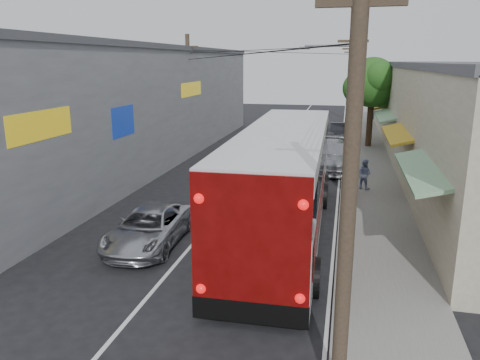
# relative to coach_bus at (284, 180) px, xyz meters

# --- Properties ---
(ground) EXTENTS (120.00, 120.00, 0.00)m
(ground) POSITION_rel_coach_bus_xyz_m (-2.95, -6.84, -2.05)
(ground) COLOR black
(ground) RESTS_ON ground
(sidewalk) EXTENTS (3.00, 80.00, 0.12)m
(sidewalk) POSITION_rel_coach_bus_xyz_m (3.55, 13.16, -1.99)
(sidewalk) COLOR slate
(sidewalk) RESTS_ON ground
(building_right) EXTENTS (7.09, 40.00, 6.25)m
(building_right) POSITION_rel_coach_bus_xyz_m (8.04, 15.16, 1.10)
(building_right) COLOR beige
(building_right) RESTS_ON ground
(building_left) EXTENTS (7.20, 36.00, 7.25)m
(building_left) POSITION_rel_coach_bus_xyz_m (-11.44, 11.16, 1.61)
(building_left) COLOR gray
(building_left) RESTS_ON ground
(utility_poles) EXTENTS (11.80, 45.28, 8.00)m
(utility_poles) POSITION_rel_coach_bus_xyz_m (0.18, 13.49, 2.08)
(utility_poles) COLOR #473828
(utility_poles) RESTS_ON ground
(street_tree) EXTENTS (4.40, 4.00, 6.60)m
(street_tree) POSITION_rel_coach_bus_xyz_m (3.93, 19.18, 2.63)
(street_tree) COLOR #3F2B19
(street_tree) RESTS_ON ground
(coach_bus) EXTENTS (3.38, 13.78, 3.95)m
(coach_bus) POSITION_rel_coach_bus_xyz_m (0.00, 0.00, 0.00)
(coach_bus) COLOR silver
(coach_bus) RESTS_ON ground
(jeepney) EXTENTS (2.34, 4.78, 1.31)m
(jeepney) POSITION_rel_coach_bus_xyz_m (-4.41, -2.37, -1.39)
(jeepney) COLOR #B4B4BB
(jeepney) RESTS_ON ground
(parked_suv) EXTENTS (2.88, 6.00, 1.69)m
(parked_suv) POSITION_rel_coach_bus_xyz_m (1.42, 11.16, -1.20)
(parked_suv) COLOR #9C9DA4
(parked_suv) RESTS_ON ground
(parked_car_mid) EXTENTS (2.09, 4.15, 1.35)m
(parked_car_mid) POSITION_rel_coach_bus_xyz_m (0.85, 17.32, -1.37)
(parked_car_mid) COLOR #27262B
(parked_car_mid) RESTS_ON ground
(parked_car_far) EXTENTS (1.58, 4.27, 1.40)m
(parked_car_far) POSITION_rel_coach_bus_xyz_m (1.65, 21.98, -1.35)
(parked_car_far) COLOR black
(parked_car_far) RESTS_ON ground
(pedestrian_near) EXTENTS (0.68, 0.56, 1.59)m
(pedestrian_near) POSITION_rel_coach_bus_xyz_m (2.53, 5.77, -1.13)
(pedestrian_near) COLOR pink
(pedestrian_near) RESTS_ON sidewalk
(pedestrian_far) EXTENTS (0.91, 0.85, 1.50)m
(pedestrian_far) POSITION_rel_coach_bus_xyz_m (3.16, 6.62, -1.18)
(pedestrian_far) COLOR #8392BF
(pedestrian_far) RESTS_ON sidewalk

